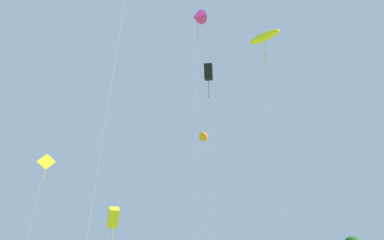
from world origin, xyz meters
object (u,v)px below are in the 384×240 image
(kite_black_box, at_px, (208,72))
(kite_magenta_delta, at_px, (197,17))
(kite_yellow_box, at_px, (113,218))
(kite_yellow_diamond, at_px, (46,163))
(kite_yellow_parafoil, at_px, (264,37))
(kite_orange_parafoil, at_px, (203,137))

(kite_black_box, bearing_deg, kite_magenta_delta, -172.47)
(kite_black_box, xyz_separation_m, kite_yellow_box, (-11.98, 3.25, -19.82))
(kite_black_box, height_order, kite_magenta_delta, kite_magenta_delta)
(kite_yellow_diamond, relative_size, kite_yellow_parafoil, 0.48)
(kite_yellow_parafoil, relative_size, kite_black_box, 0.97)
(kite_yellow_diamond, relative_size, kite_black_box, 0.46)
(kite_yellow_diamond, bearing_deg, kite_yellow_parafoil, -13.23)
(kite_yellow_diamond, distance_m, kite_orange_parafoil, 22.67)
(kite_yellow_parafoil, bearing_deg, kite_yellow_box, 140.78)
(kite_yellow_box, distance_m, kite_orange_parafoil, 16.93)
(kite_yellow_box, bearing_deg, kite_black_box, -15.18)
(kite_magenta_delta, xyz_separation_m, kite_orange_parafoil, (1.63, 5.10, -16.82))
(kite_yellow_diamond, distance_m, kite_yellow_parafoil, 28.70)
(kite_magenta_delta, bearing_deg, kite_black_box, 7.53)
(kite_magenta_delta, height_order, kite_yellow_box, kite_magenta_delta)
(kite_magenta_delta, bearing_deg, kite_yellow_box, 161.62)
(kite_yellow_parafoil, height_order, kite_magenta_delta, kite_magenta_delta)
(kite_yellow_diamond, height_order, kite_yellow_parafoil, kite_yellow_parafoil)
(kite_yellow_diamond, xyz_separation_m, kite_yellow_parafoil, (23.98, -5.64, 14.72))
(kite_yellow_parafoil, relative_size, kite_magenta_delta, 0.74)
(kite_yellow_diamond, xyz_separation_m, kite_magenta_delta, (17.70, 4.53, 23.73))
(kite_yellow_box, bearing_deg, kite_yellow_diamond, -132.39)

